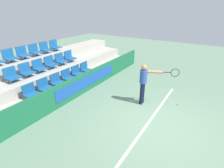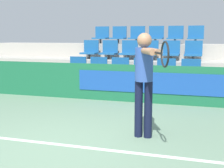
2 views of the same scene
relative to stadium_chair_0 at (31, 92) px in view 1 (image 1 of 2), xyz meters
name	(u,v)px [view 1 (image 1 of 2)]	position (x,y,z in m)	size (l,w,h in m)	color
ground_plane	(156,124)	(1.59, -4.38, -0.72)	(30.00, 30.00, 0.00)	slate
court_baseline	(149,122)	(1.59, -4.14, -0.72)	(6.21, 0.08, 0.01)	white
barrier_wall	(76,87)	(1.61, -0.75, -0.25)	(11.48, 0.14, 0.93)	#19603D
bleacher_tier_front	(66,89)	(1.59, -0.13, -0.49)	(11.08, 1.07, 0.46)	#ADA89E
bleacher_tier_middle	(49,79)	(1.59, 0.94, -0.26)	(11.08, 1.07, 0.92)	#ADA89E
bleacher_tier_back	(34,71)	(1.59, 2.00, -0.03)	(11.08, 1.07, 1.38)	#ADA89E
stadium_chair_0	(31,92)	(0.00, 0.00, 0.00)	(0.50, 0.42, 0.58)	#333333
stadium_chair_1	(45,86)	(0.64, 0.00, 0.00)	(0.50, 0.42, 0.58)	#333333
stadium_chair_2	(57,81)	(1.27, 0.00, 0.00)	(0.50, 0.42, 0.58)	#333333
stadium_chair_3	(68,76)	(1.91, 0.00, 0.00)	(0.50, 0.42, 0.58)	#333333
stadium_chair_4	(77,72)	(2.55, 0.00, 0.00)	(0.50, 0.42, 0.58)	#333333
stadium_chair_5	(86,68)	(3.18, 0.00, 0.00)	(0.50, 0.42, 0.58)	#333333
stadium_chair_6	(12,75)	(0.00, 1.07, 0.46)	(0.50, 0.42, 0.58)	#333333
stadium_chair_7	(26,71)	(0.64, 1.07, 0.46)	(0.50, 0.42, 0.58)	#333333
stadium_chair_8	(39,67)	(1.27, 1.07, 0.46)	(0.50, 0.42, 0.58)	#333333
stadium_chair_9	(51,63)	(1.91, 1.07, 0.46)	(0.50, 0.42, 0.58)	#333333
stadium_chair_10	(61,60)	(2.55, 1.07, 0.46)	(0.50, 0.42, 0.58)	#333333
stadium_chair_11	(70,57)	(3.18, 1.07, 0.46)	(0.50, 0.42, 0.58)	#333333
stadium_chair_13	(10,56)	(0.64, 2.14, 0.92)	(0.50, 0.42, 0.58)	#333333
stadium_chair_14	(23,53)	(1.27, 2.14, 0.92)	(0.50, 0.42, 0.58)	#333333
stadium_chair_15	(35,51)	(1.91, 2.14, 0.92)	(0.50, 0.42, 0.58)	#333333
stadium_chair_16	(45,48)	(2.55, 2.14, 0.92)	(0.50, 0.42, 0.58)	#333333
stadium_chair_17	(55,46)	(3.18, 2.14, 0.92)	(0.50, 0.42, 0.58)	#333333
tennis_player	(145,80)	(2.68, -3.46, 0.31)	(0.68, 1.35, 1.68)	black
tennis_ball	(178,104)	(3.30, -4.72, -0.69)	(0.07, 0.07, 0.07)	#CCDB33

